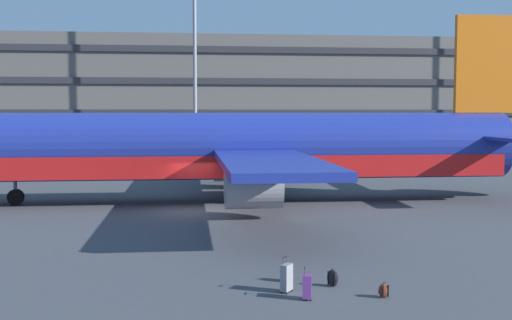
{
  "coord_description": "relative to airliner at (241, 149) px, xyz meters",
  "views": [
    {
      "loc": [
        -0.55,
        -34.05,
        5.23
      ],
      "look_at": [
        2.82,
        -4.25,
        3.0
      ],
      "focal_mm": 45.46,
      "sensor_mm": 36.0,
      "label": 1
    }
  ],
  "objects": [
    {
      "name": "backpack_small",
      "position": [
        1.13,
        -18.58,
        -2.82
      ],
      "size": [
        0.43,
        0.41,
        0.56
      ],
      "color": "black",
      "rests_on": "ground_plane"
    },
    {
      "name": "ground_plane",
      "position": [
        -2.77,
        -3.27,
        -3.06
      ],
      "size": [
        600.0,
        600.0,
        0.0
      ],
      "primitive_type": "plane",
      "color": "#424449"
    },
    {
      "name": "suitcase_upright",
      "position": [
        -0.36,
        -19.05,
        -2.62
      ],
      "size": [
        0.42,
        0.47,
        1.04
      ],
      "color": "gray",
      "rests_on": "ground_plane"
    },
    {
      "name": "backpack_orange",
      "position": [
        2.27,
        -19.9,
        -2.86
      ],
      "size": [
        0.37,
        0.32,
        0.46
      ],
      "color": "#592619",
      "rests_on": "ground_plane"
    },
    {
      "name": "light_mast_left",
      "position": [
        -2.08,
        27.42,
        10.87
      ],
      "size": [
        1.8,
        0.5,
        24.4
      ],
      "color": "gray",
      "rests_on": "ground_plane"
    },
    {
      "name": "suitcase_scuffed",
      "position": [
        0.1,
        -19.85,
        -2.69
      ],
      "size": [
        0.33,
        0.41,
        0.91
      ],
      "color": "#72388C",
      "rests_on": "ground_plane"
    },
    {
      "name": "terminal_structure",
      "position": [
        -2.77,
        41.4,
        3.79
      ],
      "size": [
        174.54,
        15.94,
        13.71
      ],
      "color": "#605B56",
      "rests_on": "ground_plane"
    },
    {
      "name": "airliner",
      "position": [
        0.0,
        0.0,
        0.0
      ],
      "size": [
        38.63,
        31.04,
        10.97
      ],
      "color": "navy",
      "rests_on": "ground_plane"
    },
    {
      "name": "backpack_laid_flat",
      "position": [
        -0.11,
        -17.89,
        -2.83
      ],
      "size": [
        0.43,
        0.4,
        0.54
      ],
      "color": "maroon",
      "rests_on": "ground_plane"
    }
  ]
}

